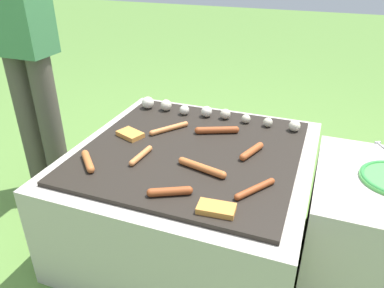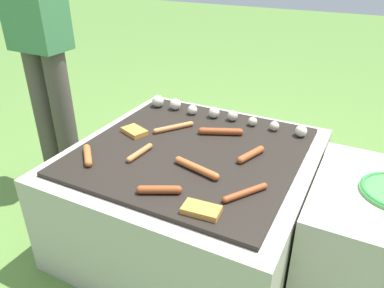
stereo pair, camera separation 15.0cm
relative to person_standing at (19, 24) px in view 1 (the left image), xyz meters
The scene contains 15 objects.
ground_plane 1.21m from the person_standing, ahead, with size 14.00×14.00×0.00m, color #567F38.
grill 1.06m from the person_standing, ahead, with size 0.95×0.95×0.45m.
side_ledge 1.71m from the person_standing, ahead, with size 0.52×0.57×0.45m.
person_standing is the anchor object (origin of this frame).
sausage_front_right 1.03m from the person_standing, 13.11° to the right, with size 0.20×0.07×0.03m.
sausage_back_center 0.82m from the person_standing, 17.29° to the right, with size 0.03×0.15×0.02m.
sausage_back_right 1.14m from the person_standing, ahead, with size 0.07×0.14×0.03m.
sausage_front_center 1.04m from the person_standing, 24.14° to the right, with size 0.14×0.08×0.03m.
sausage_back_left 0.80m from the person_standing, ahead, with size 0.13×0.16×0.02m.
sausage_mid_left 0.73m from the person_standing, 32.21° to the right, with size 0.12×0.12×0.03m.
sausage_front_left 0.98m from the person_standing, ahead, with size 0.18×0.10×0.03m.
sausage_mid_right 1.24m from the person_standing, 13.65° to the right, with size 0.11×0.15×0.02m.
bread_slice_center 0.69m from the person_standing, ahead, with size 0.13×0.11×0.02m.
bread_slice_left 1.20m from the person_standing, 21.91° to the right, with size 0.12×0.07×0.02m.
mushroom_row 0.90m from the person_standing, 17.87° to the left, with size 0.77×0.07×0.06m.
Camera 1 is at (0.47, -1.24, 1.18)m, focal length 35.00 mm.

